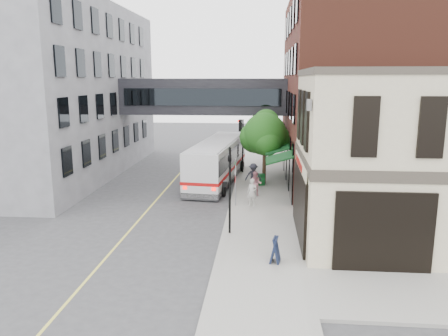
% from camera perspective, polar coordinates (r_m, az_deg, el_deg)
% --- Properties ---
extents(ground, '(120.00, 120.00, 0.00)m').
position_cam_1_polar(ground, '(21.12, -0.77, -10.65)').
color(ground, '#38383A').
rests_on(ground, ground).
extents(sidewalk_main, '(4.00, 60.00, 0.15)m').
position_cam_1_polar(sidewalk_main, '(34.38, 4.88, -1.76)').
color(sidewalk_main, gray).
rests_on(sidewalk_main, ground).
extents(corner_building, '(10.19, 8.12, 8.45)m').
position_cam_1_polar(corner_building, '(22.88, 22.72, 1.17)').
color(corner_building, '#C6B697').
rests_on(corner_building, ground).
extents(brick_building, '(13.76, 18.00, 14.00)m').
position_cam_1_polar(brick_building, '(35.38, 18.30, 9.40)').
color(brick_building, '#58271B').
rests_on(brick_building, ground).
extents(opposite_building, '(14.00, 24.00, 14.00)m').
position_cam_1_polar(opposite_building, '(40.22, -23.50, 9.24)').
color(opposite_building, slate).
rests_on(opposite_building, ground).
extents(skyway_bridge, '(14.00, 3.18, 3.00)m').
position_cam_1_polar(skyway_bridge, '(37.81, -2.63, 9.33)').
color(skyway_bridge, black).
rests_on(skyway_bridge, ground).
extents(traffic_signal_near, '(0.44, 0.22, 4.60)m').
position_cam_1_polar(traffic_signal_near, '(22.09, 0.68, -1.53)').
color(traffic_signal_near, black).
rests_on(traffic_signal_near, sidewalk_main).
extents(traffic_signal_far, '(0.53, 0.28, 4.50)m').
position_cam_1_polar(traffic_signal_far, '(36.79, 2.27, 4.32)').
color(traffic_signal_far, black).
rests_on(traffic_signal_far, sidewalk_main).
extents(street_sign_pole, '(0.08, 0.75, 3.00)m').
position_cam_1_polar(street_sign_pole, '(27.18, 1.52, -1.29)').
color(street_sign_pole, gray).
rests_on(street_sign_pole, sidewalk_main).
extents(street_tree, '(3.80, 3.20, 5.60)m').
position_cam_1_polar(street_tree, '(32.92, 5.34, 4.43)').
color(street_tree, '#382619').
rests_on(street_tree, sidewalk_main).
extents(lane_marking, '(0.12, 40.00, 0.01)m').
position_cam_1_polar(lane_marking, '(31.30, -8.08, -3.31)').
color(lane_marking, '#D8CC4C').
rests_on(lane_marking, ground).
extents(bus, '(3.86, 12.03, 3.18)m').
position_cam_1_polar(bus, '(34.15, -0.86, 1.12)').
color(bus, silver).
rests_on(bus, ground).
extents(pedestrian_a, '(0.73, 0.60, 1.73)m').
position_cam_1_polar(pedestrian_a, '(27.37, 3.68, -3.20)').
color(pedestrian_a, beige).
rests_on(pedestrian_a, sidewalk_main).
extents(pedestrian_b, '(0.93, 0.79, 1.67)m').
position_cam_1_polar(pedestrian_b, '(29.78, 4.17, -2.05)').
color(pedestrian_b, '#C9828D').
rests_on(pedestrian_b, sidewalk_main).
extents(pedestrian_c, '(1.27, 0.82, 1.85)m').
position_cam_1_polar(pedestrian_c, '(31.70, 3.84, -1.04)').
color(pedestrian_c, '#21222A').
rests_on(pedestrian_c, sidewalk_main).
extents(newspaper_box, '(0.56, 0.53, 0.88)m').
position_cam_1_polar(newspaper_box, '(32.80, 4.88, -1.49)').
color(newspaper_box, '#135321').
rests_on(newspaper_box, sidewalk_main).
extents(sandwich_board, '(0.51, 0.69, 1.13)m').
position_cam_1_polar(sandwich_board, '(19.39, 6.71, -10.56)').
color(sandwich_board, black).
rests_on(sandwich_board, sidewalk_main).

